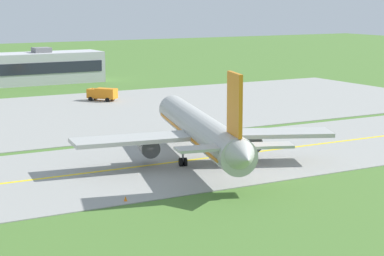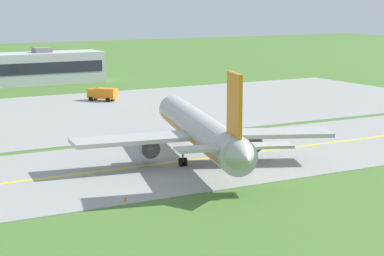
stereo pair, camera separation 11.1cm
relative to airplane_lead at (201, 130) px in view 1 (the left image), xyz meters
The scene contains 8 objects.
ground_plane 7.23m from the airplane_lead, 164.70° to the left, with size 500.00×500.00×0.00m, color #47702D.
taxiway_strip 7.20m from the airplane_lead, 164.70° to the left, with size 240.00×28.00×0.10m, color gray.
apron_pad 43.96m from the airplane_lead, 84.39° to the left, with size 140.00×52.00×0.10m, color gray.
taxiway_centreline 7.17m from the airplane_lead, 164.70° to the left, with size 220.00×0.60×0.01m, color yellow.
airplane_lead is the anchor object (origin of this frame).
service_truck_fuel 57.66m from the airplane_lead, 79.87° to the left, with size 5.36×5.96×2.60m.
terminal_building 92.31m from the airplane_lead, 90.18° to the left, with size 47.91×9.66×8.62m.
traffic_cone_near_edge 19.49m from the airplane_lead, 143.35° to the right, with size 0.44×0.44×0.60m, color orange.
Camera 1 is at (-37.83, -76.85, 20.14)m, focal length 67.04 mm.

